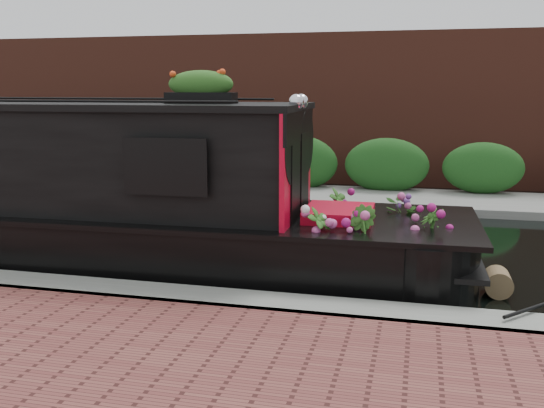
# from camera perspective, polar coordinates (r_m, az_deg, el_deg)

# --- Properties ---
(ground) EXTENTS (80.00, 80.00, 0.00)m
(ground) POSITION_cam_1_polar(r_m,az_deg,el_deg) (10.21, -2.65, -3.67)
(ground) COLOR black
(ground) RESTS_ON ground
(near_bank_coping) EXTENTS (40.00, 0.60, 0.50)m
(near_bank_coping) POSITION_cam_1_polar(r_m,az_deg,el_deg) (7.25, -10.13, -9.98)
(near_bank_coping) COLOR gray
(near_bank_coping) RESTS_ON ground
(far_bank_path) EXTENTS (40.00, 2.40, 0.34)m
(far_bank_path) POSITION_cam_1_polar(r_m,az_deg,el_deg) (14.20, 2.13, 0.47)
(far_bank_path) COLOR gray
(far_bank_path) RESTS_ON ground
(far_hedge) EXTENTS (40.00, 1.10, 2.80)m
(far_hedge) POSITION_cam_1_polar(r_m,az_deg,el_deg) (15.06, 2.82, 1.06)
(far_hedge) COLOR #1E4F1A
(far_hedge) RESTS_ON ground
(far_brick_wall) EXTENTS (40.00, 1.00, 8.00)m
(far_brick_wall) POSITION_cam_1_polar(r_m,az_deg,el_deg) (17.11, 4.17, 2.22)
(far_brick_wall) COLOR brown
(far_brick_wall) RESTS_ON ground
(narrowboat) EXTENTS (13.01, 2.50, 3.03)m
(narrowboat) POSITION_cam_1_polar(r_m,az_deg,el_deg) (9.92, -23.75, 0.34)
(narrowboat) COLOR black
(narrowboat) RESTS_ON ground
(rope_fender) EXTENTS (0.34, 0.40, 0.34)m
(rope_fender) POSITION_cam_1_polar(r_m,az_deg,el_deg) (8.15, 20.47, -6.91)
(rope_fender) COLOR brown
(rope_fender) RESTS_ON ground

